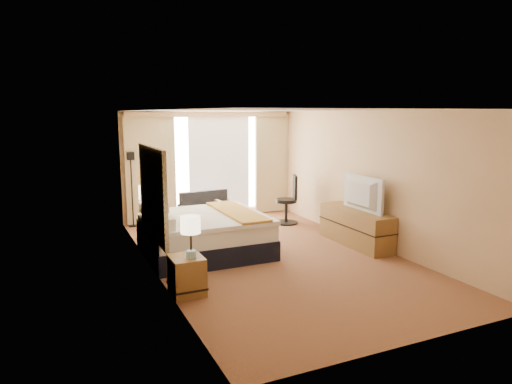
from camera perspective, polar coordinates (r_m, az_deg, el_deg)
name	(u,v)px	position (r m, az deg, el deg)	size (l,w,h in m)	color
floor	(272,256)	(8.33, 1.97, -8.01)	(4.20, 7.00, 0.02)	#581A19
ceiling	(273,110)	(7.93, 2.08, 10.17)	(4.20, 7.00, 0.02)	white
wall_back	(209,165)	(11.24, -5.91, 3.40)	(4.20, 0.02, 2.60)	#E6B78C
wall_front	(417,232)	(5.19, 19.46, -4.73)	(4.20, 0.02, 2.60)	#E6B78C
wall_left	(153,194)	(7.35, -12.81, -0.23)	(0.02, 7.00, 2.60)	#E6B78C
wall_right	(369,178)	(9.14, 13.91, 1.68)	(0.02, 7.00, 2.60)	#E6B78C
headboard	(152,193)	(7.56, -12.81, -0.11)	(0.06, 1.85, 1.50)	black
nightstand_left	(187,275)	(6.68, -8.65, -10.24)	(0.45, 0.52, 0.55)	olive
nightstand_right	(151,233)	(9.01, -12.99, -5.07)	(0.45, 0.52, 0.55)	olive
media_dresser	(356,227)	(9.16, 12.33, -4.30)	(0.50, 1.80, 0.70)	olive
window	(219,164)	(11.29, -4.66, 3.55)	(2.30, 0.02, 2.30)	white
curtains	(210,161)	(11.12, -5.75, 3.89)	(4.12, 0.19, 2.56)	#C7B88C
bed	(204,234)	(8.42, -6.50, -5.19)	(2.13, 1.95, 1.03)	black
loveseat	(208,215)	(10.46, -5.96, -2.88)	(1.32, 0.81, 0.78)	maroon
floor_lamp	(131,174)	(10.62, -15.33, 2.17)	(0.21, 0.21, 1.70)	black
desk_chair	(289,202)	(10.65, 4.13, -1.26)	(0.57, 0.57, 1.14)	black
lamp_left	(191,226)	(6.43, -8.19, -4.17)	(0.28, 0.28, 0.59)	black
lamp_right	(147,193)	(8.88, -13.47, -0.13)	(0.31, 0.31, 0.65)	black
tissue_box	(191,254)	(6.51, -8.12, -7.71)	(0.12, 0.12, 0.11)	#96C9E8
telephone	(158,218)	(8.87, -12.20, -3.21)	(0.18, 0.14, 0.07)	black
television	(358,194)	(8.91, 12.62, -0.20)	(1.17, 0.15, 0.67)	black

